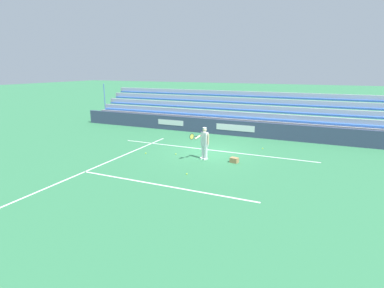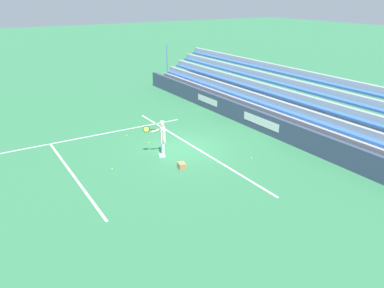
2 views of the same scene
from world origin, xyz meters
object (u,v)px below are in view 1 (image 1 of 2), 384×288
Objects in this scene: tennis_player at (204,143)px; tennis_ball_near_player at (176,154)px; tennis_ball_far_right at (263,149)px; tennis_ball_far_left at (146,153)px; ball_box_cardboard at (234,160)px; tennis_ball_on_baseline at (187,174)px.

tennis_player is 25.98× the size of tennis_ball_near_player.
tennis_ball_far_right is at bearing -126.55° from tennis_player.
tennis_ball_far_right is 1.00× the size of tennis_ball_far_left.
ball_box_cardboard is 6.06× the size of tennis_ball_on_baseline.
tennis_ball_far_right is at bearing -104.25° from ball_box_cardboard.
ball_box_cardboard is at bearing -174.75° from tennis_ball_far_left.
tennis_ball_far_left is (5.05, 0.46, -0.10)m from ball_box_cardboard.
tennis_ball_on_baseline is (1.47, 2.64, -0.10)m from ball_box_cardboard.
tennis_ball_far_right and tennis_ball_near_player have the same top height.
tennis_player is 25.98× the size of tennis_ball_far_right.
ball_box_cardboard reaches higher than tennis_ball_on_baseline.
tennis_player is at bearing 175.09° from tennis_ball_near_player.
tennis_player is at bearing -86.12° from tennis_ball_on_baseline.
ball_box_cardboard is 5.07m from tennis_ball_far_left.
tennis_ball_far_left is 1.00× the size of tennis_ball_near_player.
tennis_ball_far_right is (-2.29, -5.89, 0.00)m from tennis_ball_on_baseline.
ball_box_cardboard is 3.41m from tennis_ball_near_player.
ball_box_cardboard is at bearing -177.41° from tennis_player.
tennis_ball_near_player is at bearing 36.83° from tennis_ball_far_right.
tennis_player is 4.23m from tennis_ball_far_right.
tennis_player reaches higher than ball_box_cardboard.
tennis_ball_near_player is (1.95, -2.71, 0.00)m from tennis_ball_on_baseline.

